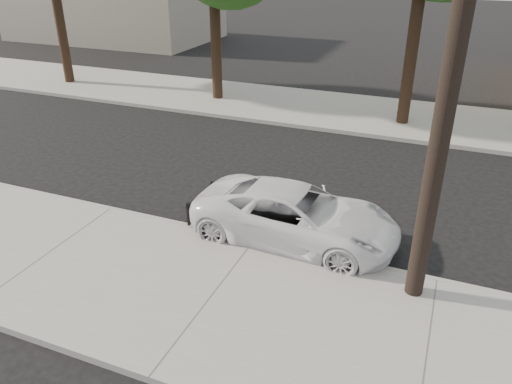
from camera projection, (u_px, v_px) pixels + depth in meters
ground at (285, 205)px, 13.27m from camera, size 120.00×120.00×0.00m
near_sidewalk at (212, 298)px, 9.68m from camera, size 90.00×4.40×0.15m
far_sidewalk at (354, 113)px, 20.28m from camera, size 90.00×5.00×0.15m
curb_near at (255, 242)px, 11.50m from camera, size 90.00×0.12×0.16m
building_far at (113, 2)px, 35.47m from camera, size 14.00×8.00×5.00m
utility_pole at (455, 55)px, 7.72m from camera, size 1.40×0.34×9.00m
police_cruiser at (296, 215)px, 11.43m from camera, size 4.80×2.34×1.31m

